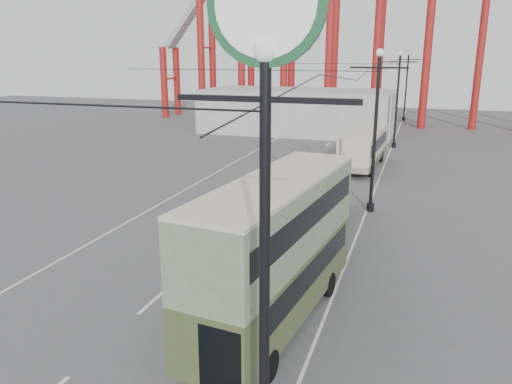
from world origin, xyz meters
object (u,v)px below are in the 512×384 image
(pedestrian, at_px, (290,216))
(lamp_post_near, at_px, (265,126))
(single_decker_cream, at_px, (364,147))
(single_decker_green, at_px, (317,199))
(double_decker_bus, at_px, (276,245))

(pedestrian, bearing_deg, lamp_post_near, 93.48)
(single_decker_cream, height_order, pedestrian, single_decker_cream)
(lamp_post_near, relative_size, single_decker_cream, 1.09)
(single_decker_green, bearing_deg, single_decker_cream, 81.14)
(pedestrian, bearing_deg, single_decker_cream, -105.47)
(lamp_post_near, height_order, double_decker_bus, lamp_post_near)
(lamp_post_near, height_order, pedestrian, lamp_post_near)
(double_decker_bus, bearing_deg, single_decker_green, 100.26)
(single_decker_green, distance_m, pedestrian, 1.68)
(lamp_post_near, distance_m, pedestrian, 17.93)
(pedestrian, bearing_deg, single_decker_green, -166.54)
(single_decker_green, height_order, pedestrian, single_decker_green)
(double_decker_bus, relative_size, pedestrian, 5.72)
(double_decker_bus, distance_m, pedestrian, 9.54)
(single_decker_green, bearing_deg, pedestrian, -164.32)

